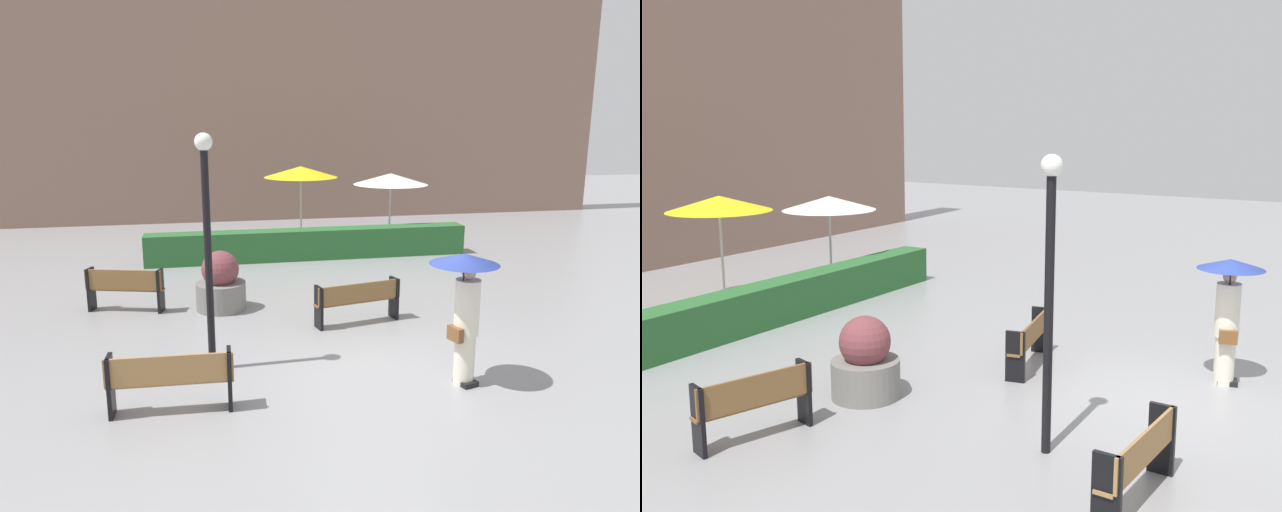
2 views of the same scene
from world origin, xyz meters
TOP-DOWN VIEW (x-y plane):
  - ground_plane at (0.00, 0.00)m, footprint 60.00×60.00m
  - bench_far_left at (-4.50, 4.30)m, footprint 1.65×0.75m
  - bench_near_left at (-3.40, -0.59)m, footprint 1.75×0.40m
  - bench_mid_center at (0.14, 2.55)m, footprint 1.82×0.69m
  - pedestrian_with_umbrella at (0.97, -0.52)m, footprint 1.04×1.04m
  - planter_pot at (-2.50, 4.05)m, footprint 1.06×1.06m
  - lamp_post at (-2.79, 0.84)m, footprint 0.28×0.28m
  - patio_umbrella_yellow at (0.39, 10.62)m, footprint 2.37×2.37m
  - patio_umbrella_white at (3.13, 9.77)m, footprint 2.36×2.36m
  - hedge_strip at (0.26, 8.40)m, footprint 9.35×0.70m

SIDE VIEW (x-z plane):
  - ground_plane at x=0.00m, z-range 0.00..0.00m
  - hedge_strip at x=0.26m, z-range 0.00..0.87m
  - bench_mid_center at x=0.14m, z-range 0.09..0.94m
  - bench_near_left at x=-3.40m, z-range 0.09..0.97m
  - planter_pot at x=-2.50m, z-range -0.09..1.19m
  - bench_far_left at x=-4.50m, z-range 0.09..1.02m
  - pedestrian_with_umbrella at x=0.97m, z-range 0.34..2.42m
  - patio_umbrella_white at x=3.13m, z-range 0.98..3.29m
  - patio_umbrella_yellow at x=0.39m, z-range 1.08..3.59m
  - lamp_post at x=-2.79m, z-range 0.44..4.27m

